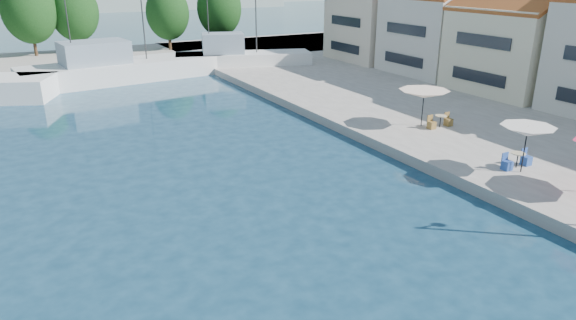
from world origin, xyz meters
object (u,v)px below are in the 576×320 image
trawler_04 (240,60)px  umbrella_cream (424,94)px  trawler_03 (123,69)px  umbrella_white (527,131)px

trawler_04 → umbrella_cream: size_ratio=4.54×
trawler_03 → trawler_04: 11.80m
umbrella_white → trawler_04: bearing=89.7°
trawler_04 → umbrella_cream: (1.06, -25.92, 1.56)m
umbrella_white → umbrella_cream: size_ratio=0.82×
trawler_03 → umbrella_cream: (12.84, -26.44, 1.56)m
trawler_03 → umbrella_white: size_ratio=7.66×
trawler_03 → umbrella_white: bearing=-78.1°
umbrella_cream → trawler_04: bearing=92.3°
trawler_03 → umbrella_cream: bearing=-70.6°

